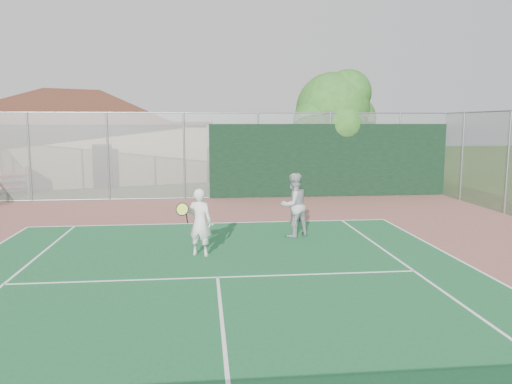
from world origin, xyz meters
TOP-DOWN VIEW (x-y plane):
  - back_fence at (2.11, 16.98)m, footprint 20.08×0.11m
  - side_fence_right at (10.00, 12.50)m, footprint 0.08×9.00m
  - clubhouse at (-6.96, 24.77)m, footprint 15.23×12.32m
  - tree at (5.61, 18.58)m, footprint 3.89×3.68m
  - player_white_front at (-0.36, 8.14)m, footprint 0.91×0.75m
  - player_grey_back at (2.17, 9.83)m, footprint 1.05×0.98m

SIDE VIEW (x-z plane):
  - player_white_front at x=-0.36m, z-range 0.01..1.59m
  - player_grey_back at x=2.17m, z-range 0.00..1.74m
  - back_fence at x=2.11m, z-range -0.09..3.43m
  - side_fence_right at x=10.00m, z-range 0.00..3.50m
  - clubhouse at x=-6.96m, z-range 0.04..5.75m
  - tree at x=5.61m, z-range 0.85..6.27m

